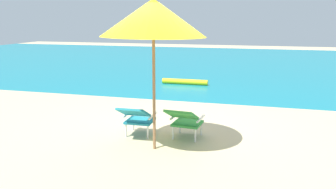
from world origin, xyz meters
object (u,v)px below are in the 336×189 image
at_px(lounge_chair_right, 185,120).
at_px(beach_umbrella_center, 153,18).
at_px(swim_buoy, 185,82).
at_px(lounge_chair_left, 137,117).

distance_m(lounge_chair_right, beach_umbrella_center, 1.98).
xyz_separation_m(swim_buoy, lounge_chair_left, (0.33, -5.61, 0.31)).
distance_m(swim_buoy, lounge_chair_left, 5.63).
height_order(lounge_chair_right, beach_umbrella_center, beach_umbrella_center).
bearing_deg(lounge_chair_left, beach_umbrella_center, -44.58).
bearing_deg(lounge_chair_right, beach_umbrella_center, -125.82).
bearing_deg(lounge_chair_right, lounge_chair_left, -175.16).
relative_size(swim_buoy, lounge_chair_left, 1.80).
bearing_deg(beach_umbrella_center, lounge_chair_right, 54.18).
xyz_separation_m(lounge_chair_left, beach_umbrella_center, (0.50, -0.49, 1.85)).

